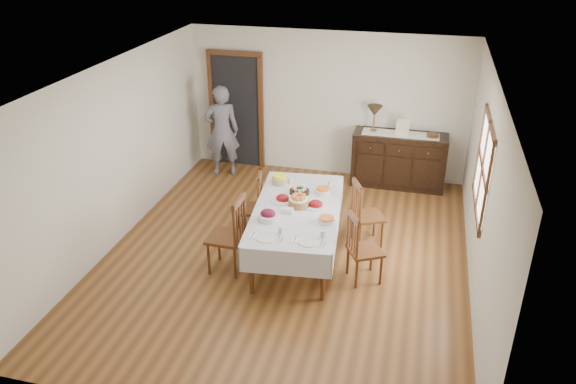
% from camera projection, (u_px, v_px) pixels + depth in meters
% --- Properties ---
extents(ground, '(6.00, 6.00, 0.00)m').
position_uv_depth(ground, '(286.00, 255.00, 7.99)').
color(ground, brown).
extents(room_shell, '(5.02, 6.02, 2.65)m').
position_uv_depth(room_shell, '(283.00, 135.00, 7.65)').
color(room_shell, white).
rests_on(room_shell, ground).
extents(dining_table, '(1.36, 2.35, 0.77)m').
position_uv_depth(dining_table, '(297.00, 213.00, 7.66)').
color(dining_table, silver).
rests_on(dining_table, ground).
extents(chair_left_near, '(0.47, 0.47, 1.10)m').
position_uv_depth(chair_left_near, '(230.00, 234.00, 7.42)').
color(chair_left_near, '#512B14').
rests_on(chair_left_near, ground).
extents(chair_left_far, '(0.50, 0.50, 1.01)m').
position_uv_depth(chair_left_far, '(251.00, 205.00, 8.25)').
color(chair_left_far, '#512B14').
rests_on(chair_left_far, ground).
extents(chair_right_near, '(0.56, 0.56, 0.99)m').
position_uv_depth(chair_right_near, '(362.00, 247.00, 7.23)').
color(chair_right_near, '#512B14').
rests_on(chair_right_near, ground).
extents(chair_right_far, '(0.55, 0.55, 1.00)m').
position_uv_depth(chair_right_far, '(365.00, 213.00, 8.05)').
color(chair_right_far, '#512B14').
rests_on(chair_right_far, ground).
extents(sideboard, '(1.61, 0.58, 0.96)m').
position_uv_depth(sideboard, '(399.00, 160.00, 9.84)').
color(sideboard, black).
rests_on(sideboard, ground).
extents(person, '(0.66, 0.55, 1.80)m').
position_uv_depth(person, '(222.00, 128.00, 10.07)').
color(person, slate).
rests_on(person, ground).
extents(bread_basket, '(0.28, 0.28, 0.18)m').
position_uv_depth(bread_basket, '(299.00, 201.00, 7.63)').
color(bread_basket, brown).
rests_on(bread_basket, dining_table).
extents(egg_basket, '(0.28, 0.28, 0.10)m').
position_uv_depth(egg_basket, '(299.00, 191.00, 8.00)').
color(egg_basket, black).
rests_on(egg_basket, dining_table).
extents(ham_platter_a, '(0.33, 0.33, 0.11)m').
position_uv_depth(ham_platter_a, '(283.00, 199.00, 7.80)').
color(ham_platter_a, silver).
rests_on(ham_platter_a, dining_table).
extents(ham_platter_b, '(0.32, 0.32, 0.11)m').
position_uv_depth(ham_platter_b, '(316.00, 205.00, 7.64)').
color(ham_platter_b, silver).
rests_on(ham_platter_b, dining_table).
extents(beet_bowl, '(0.26, 0.26, 0.15)m').
position_uv_depth(beet_bowl, '(268.00, 216.00, 7.29)').
color(beet_bowl, silver).
rests_on(beet_bowl, dining_table).
extents(carrot_bowl, '(0.23, 0.23, 0.09)m').
position_uv_depth(carrot_bowl, '(323.00, 191.00, 7.99)').
color(carrot_bowl, silver).
rests_on(carrot_bowl, dining_table).
extents(pineapple_bowl, '(0.23, 0.23, 0.13)m').
position_uv_depth(pineapple_bowl, '(280.00, 180.00, 8.28)').
color(pineapple_bowl, tan).
rests_on(pineapple_bowl, dining_table).
extents(casserole_dish, '(0.21, 0.21, 0.07)m').
position_uv_depth(casserole_dish, '(326.00, 220.00, 7.25)').
color(casserole_dish, silver).
rests_on(casserole_dish, dining_table).
extents(butter_dish, '(0.15, 0.10, 0.07)m').
position_uv_depth(butter_dish, '(288.00, 211.00, 7.47)').
color(butter_dish, silver).
rests_on(butter_dish, dining_table).
extents(setting_left, '(0.43, 0.31, 0.10)m').
position_uv_depth(setting_left, '(270.00, 235.00, 6.93)').
color(setting_left, silver).
rests_on(setting_left, dining_table).
extents(setting_right, '(0.43, 0.31, 0.10)m').
position_uv_depth(setting_right, '(313.00, 239.00, 6.84)').
color(setting_right, silver).
rests_on(setting_right, dining_table).
extents(glass_far_a, '(0.06, 0.06, 0.10)m').
position_uv_depth(glass_far_a, '(291.00, 180.00, 8.29)').
color(glass_far_a, silver).
rests_on(glass_far_a, dining_table).
extents(glass_far_b, '(0.06, 0.06, 0.10)m').
position_uv_depth(glass_far_b, '(330.00, 184.00, 8.19)').
color(glass_far_b, silver).
rests_on(glass_far_b, dining_table).
extents(runner, '(1.30, 0.35, 0.01)m').
position_uv_depth(runner, '(401.00, 134.00, 9.61)').
color(runner, white).
rests_on(runner, sideboard).
extents(table_lamp, '(0.26, 0.26, 0.46)m').
position_uv_depth(table_lamp, '(375.00, 112.00, 9.60)').
color(table_lamp, olive).
rests_on(table_lamp, sideboard).
extents(picture_frame, '(0.22, 0.08, 0.28)m').
position_uv_depth(picture_frame, '(403.00, 128.00, 9.50)').
color(picture_frame, beige).
rests_on(picture_frame, sideboard).
extents(deco_bowl, '(0.20, 0.20, 0.06)m').
position_uv_depth(deco_bowl, '(433.00, 136.00, 9.48)').
color(deco_bowl, '#512B14').
rests_on(deco_bowl, sideboard).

